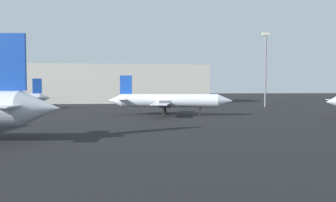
# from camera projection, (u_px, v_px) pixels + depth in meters

# --- Properties ---
(airplane_distant) EXTENTS (26.92, 18.47, 8.64)m
(airplane_distant) POSITION_uv_depth(u_px,v_px,m) (168.00, 101.00, 65.38)
(airplane_distant) COLOR silver
(airplane_distant) RESTS_ON ground_plane
(light_mast_right) EXTENTS (2.40, 0.50, 22.89)m
(light_mast_right) POSITION_uv_depth(u_px,v_px,m) (266.00, 66.00, 93.66)
(light_mast_right) COLOR slate
(light_mast_right) RESTS_ON ground_plane
(terminal_building) EXTENTS (79.04, 22.89, 14.83)m
(terminal_building) POSITION_uv_depth(u_px,v_px,m) (108.00, 84.00, 123.42)
(terminal_building) COLOR beige
(terminal_building) RESTS_ON ground_plane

